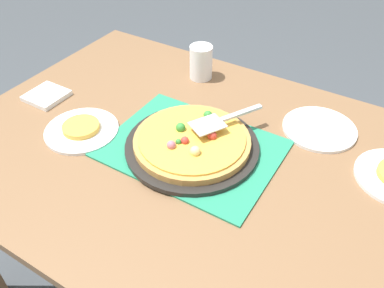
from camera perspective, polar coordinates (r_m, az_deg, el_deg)
name	(u,v)px	position (r m, az deg, el deg)	size (l,w,h in m)	color
ground_plane	(192,287)	(1.72, 0.00, -19.83)	(8.00, 8.00, 0.00)	#3D4247
dining_table	(192,176)	(1.21, 0.00, -4.66)	(1.40, 1.00, 0.75)	brown
placemat	(192,149)	(1.13, 0.00, -0.65)	(0.48, 0.36, 0.01)	#237F5B
pizza_pan	(192,146)	(1.13, 0.00, -0.27)	(0.38, 0.38, 0.01)	black
pizza	(192,140)	(1.11, 0.02, 0.55)	(0.33, 0.33, 0.05)	#B78442
plate_near_left	(82,130)	(1.24, -15.55, 1.90)	(0.22, 0.22, 0.01)	white
plate_side	(319,129)	(1.26, 17.83, 2.10)	(0.22, 0.22, 0.01)	white
served_slice_left	(81,127)	(1.23, -15.66, 2.37)	(0.11, 0.11, 0.02)	gold
cup_near	(201,62)	(1.42, 1.30, 11.66)	(0.08, 0.08, 0.12)	white
pizza_server	(222,120)	(1.13, 4.32, 3.50)	(0.15, 0.22, 0.01)	silver
napkin_stack	(47,96)	(1.42, -20.17, 6.54)	(0.12, 0.12, 0.02)	white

